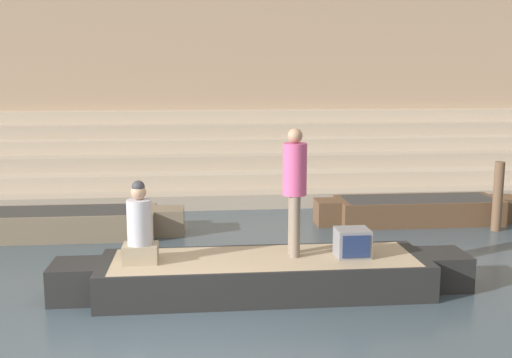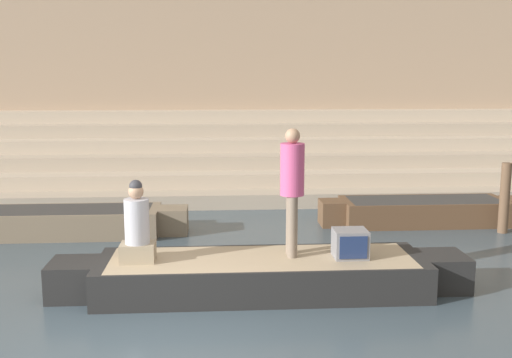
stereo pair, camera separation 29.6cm
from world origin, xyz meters
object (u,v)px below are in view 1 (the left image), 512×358
object	(u,v)px
tv_set	(352,243)
moored_boat_shore	(50,223)
mooring_post	(498,196)
person_standing	(295,183)
person_rowing	(140,229)
rowboat_main	(264,274)
moored_boat_distant	(418,210)

from	to	relation	value
tv_set	moored_boat_shore	size ratio (longest dim) A/B	0.09
mooring_post	person_standing	bearing A→B (deg)	-147.57
person_standing	person_rowing	bearing A→B (deg)	166.48
tv_set	mooring_post	size ratio (longest dim) A/B	0.34
person_rowing	moored_boat_shore	bearing A→B (deg)	132.64
person_rowing	moored_boat_shore	xyz separation A→B (m)	(-1.99, 3.32, -0.69)
rowboat_main	person_standing	xyz separation A→B (m)	(0.43, 0.09, 1.26)
moored_boat_shore	moored_boat_distant	xyz separation A→B (m)	(7.27, 0.44, -0.00)
moored_boat_shore	rowboat_main	bearing A→B (deg)	-37.82
person_standing	person_rowing	size ratio (longest dim) A/B	1.59
person_rowing	person_standing	bearing A→B (deg)	15.31
person_standing	moored_boat_distant	xyz separation A→B (m)	(3.17, 3.63, -1.26)
rowboat_main	moored_boat_shore	distance (m)	4.93
rowboat_main	tv_set	distance (m)	1.30
person_rowing	moored_boat_distant	xyz separation A→B (m)	(5.28, 3.76, -0.69)
tv_set	mooring_post	world-z (taller)	mooring_post
person_rowing	tv_set	xyz separation A→B (m)	(2.91, -0.01, -0.26)
person_standing	tv_set	bearing A→B (deg)	-27.18
tv_set	rowboat_main	bearing A→B (deg)	177.48
moored_boat_shore	moored_boat_distant	bearing A→B (deg)	7.52
tv_set	moored_boat_distant	bearing A→B (deg)	57.61
person_standing	person_rowing	distance (m)	2.19
person_standing	mooring_post	bearing A→B (deg)	15.39
person_rowing	tv_set	size ratio (longest dim) A/B	2.44
rowboat_main	person_rowing	xyz separation A→B (m)	(-1.68, -0.04, 0.69)
moored_boat_shore	mooring_post	distance (m)	8.56
moored_boat_shore	tv_set	bearing A→B (deg)	-30.25
tv_set	moored_boat_distant	world-z (taller)	tv_set
mooring_post	moored_boat_distant	bearing A→B (deg)	147.65
mooring_post	moored_boat_shore	bearing A→B (deg)	177.54
rowboat_main	moored_boat_shore	xyz separation A→B (m)	(-3.67, 3.29, 0.00)
moored_boat_shore	mooring_post	size ratio (longest dim) A/B	3.68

